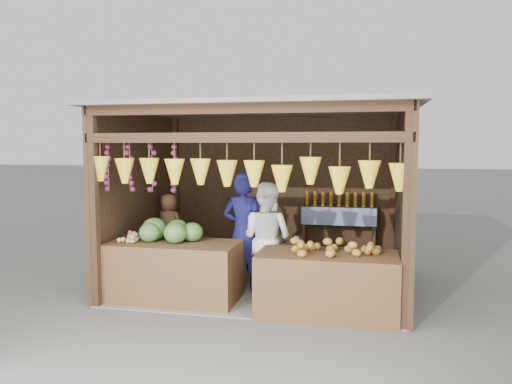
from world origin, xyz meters
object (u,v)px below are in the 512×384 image
Objects in this scene: woman_standing at (267,239)px; vendor_seated at (169,226)px; counter_right at (327,284)px; counter_left at (174,271)px; man_standing at (244,232)px.

woman_standing is 1.54× the size of vendor_seated.
counter_right is 1.65× the size of vendor_seated.
counter_right is at bearing 167.91° from vendor_seated.
counter_right is (2.07, -0.13, -0.01)m from counter_left.
man_standing is at bearing 148.95° from counter_right.
woman_standing is 1.86m from vendor_seated.
man_standing is at bearing 171.60° from vendor_seated.
woman_standing is at bearing 175.73° from man_standing.
vendor_seated is at bearing 114.68° from counter_left.
man_standing reaches higher than counter_left.
man_standing reaches higher than vendor_seated.
man_standing is at bearing 37.09° from counter_left.
counter_left is 1.01× the size of man_standing.
man_standing reaches higher than counter_right.
woman_standing reaches higher than vendor_seated.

